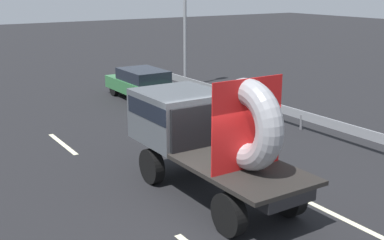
% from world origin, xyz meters
% --- Properties ---
extents(ground_plane, '(120.00, 120.00, 0.00)m').
position_xyz_m(ground_plane, '(0.00, 0.00, 0.00)').
color(ground_plane, black).
extents(flatbed_truck, '(2.02, 5.44, 3.20)m').
position_xyz_m(flatbed_truck, '(0.14, 1.14, 1.63)').
color(flatbed_truck, black).
rests_on(flatbed_truck, ground_plane).
extents(distant_sedan, '(1.83, 4.27, 1.39)m').
position_xyz_m(distant_sedan, '(3.67, 11.12, 0.75)').
color(distant_sedan, black).
rests_on(distant_sedan, ground_plane).
extents(traffic_light, '(0.42, 0.36, 6.63)m').
position_xyz_m(traffic_light, '(6.88, 12.55, 4.26)').
color(traffic_light, gray).
rests_on(traffic_light, ground_plane).
extents(guardrail, '(0.10, 15.44, 0.71)m').
position_xyz_m(guardrail, '(6.23, 5.53, 0.53)').
color(guardrail, gray).
rests_on(guardrail, ground_plane).
extents(lane_dash_left_far, '(0.16, 2.57, 0.01)m').
position_xyz_m(lane_dash_left_far, '(-1.63, 6.69, 0.00)').
color(lane_dash_left_far, beige).
rests_on(lane_dash_left_far, ground_plane).
extents(lane_dash_right_near, '(0.16, 2.97, 0.01)m').
position_xyz_m(lane_dash_right_near, '(1.90, -1.75, 0.00)').
color(lane_dash_right_near, beige).
rests_on(lane_dash_right_near, ground_plane).
extents(lane_dash_right_far, '(0.16, 2.72, 0.01)m').
position_xyz_m(lane_dash_right_far, '(1.90, 6.36, 0.00)').
color(lane_dash_right_far, beige).
rests_on(lane_dash_right_far, ground_plane).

